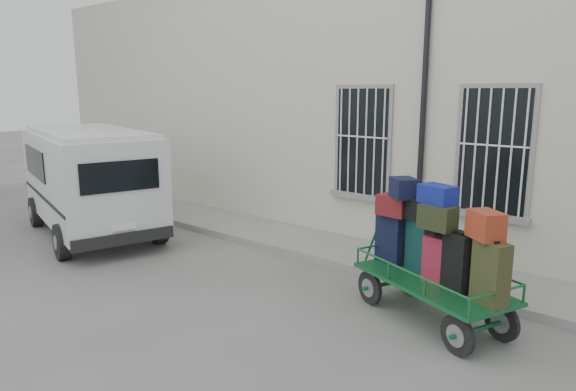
# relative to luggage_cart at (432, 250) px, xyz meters

# --- Properties ---
(ground) EXTENTS (80.00, 80.00, 0.00)m
(ground) POSITION_rel_luggage_cart_xyz_m (-2.36, -0.45, -1.05)
(ground) COLOR slate
(ground) RESTS_ON ground
(building) EXTENTS (24.00, 5.15, 6.00)m
(building) POSITION_rel_luggage_cart_xyz_m (-2.36, 5.04, 1.95)
(building) COLOR beige
(building) RESTS_ON ground
(sidewalk) EXTENTS (24.00, 1.70, 0.15)m
(sidewalk) POSITION_rel_luggage_cart_xyz_m (-2.36, 1.75, -0.98)
(sidewalk) COLOR gray
(sidewalk) RESTS_ON ground
(luggage_cart) EXTENTS (2.79, 1.88, 2.03)m
(luggage_cart) POSITION_rel_luggage_cart_xyz_m (0.00, 0.00, 0.00)
(luggage_cart) COLOR black
(luggage_cart) RESTS_ON ground
(van) EXTENTS (5.20, 3.26, 2.45)m
(van) POSITION_rel_luggage_cart_xyz_m (-8.02, -0.74, 0.35)
(van) COLOR silver
(van) RESTS_ON ground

